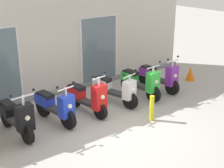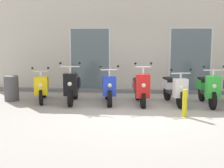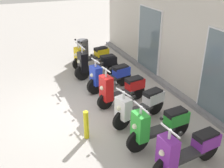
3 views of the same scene
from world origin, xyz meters
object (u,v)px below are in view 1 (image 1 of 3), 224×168
Objects in this scene: scooter_green at (141,82)px; curb_bollard at (152,108)px; scooter_purple at (159,76)px; traffic_cone at (190,73)px; scooter_black at (16,117)px; scooter_white at (115,89)px; scooter_blue at (55,106)px; scooter_red at (88,97)px.

curb_bollard is (-0.84, -1.39, -0.15)m from scooter_green.
scooter_green is 1.00× the size of scooter_purple.
scooter_purple is at bearing 40.85° from curb_bollard.
traffic_cone is 3.63m from curb_bollard.
scooter_purple reaches higher than curb_bollard.
scooter_black reaches higher than scooter_white.
scooter_blue is 3.81m from scooter_purple.
scooter_blue is at bearing 145.75° from curb_bollard.
scooter_white is at bearing 1.45° from scooter_black.
scooter_green is (4.00, 0.02, 0.02)m from scooter_black.
scooter_green is at bearing 58.96° from curb_bollard.
scooter_red is at bearing 0.07° from scooter_black.
scooter_purple is at bearing 1.38° from scooter_black.
curb_bollard is at bearing -34.25° from scooter_blue.
traffic_cone is (5.38, 0.09, -0.20)m from scooter_blue.
scooter_red is (2.04, 0.00, 0.01)m from scooter_black.
scooter_black is 1.05× the size of scooter_red.
curb_bollard is at bearing -84.67° from scooter_white.
scooter_black is 3.13× the size of traffic_cone.
scooter_white is 1.85m from scooter_purple.
curb_bollard is at bearing -155.31° from traffic_cone.
scooter_white is at bearing -178.72° from scooter_purple.
scooter_blue is 0.96× the size of scooter_purple.
scooter_blue is 3.03× the size of traffic_cone.
scooter_green is at bearing 0.34° from scooter_black.
curb_bollard is (-1.72, -1.48, -0.12)m from scooter_purple.
scooter_red is (0.97, -0.06, 0.03)m from scooter_blue.
curb_bollard is at bearing -121.04° from scooter_green.
scooter_blue reaches higher than traffic_cone.
scooter_green is 3.16× the size of traffic_cone.
scooter_blue is 5.39m from traffic_cone.
scooter_blue is at bearing 3.07° from scooter_black.
scooter_white is 3.44m from traffic_cone.
scooter_purple is (1.85, 0.04, -0.01)m from scooter_white.
scooter_green is (2.93, -0.03, 0.04)m from scooter_blue.
scooter_white is 0.99× the size of scooter_purple.
scooter_purple reaches higher than scooter_white.
curb_bollard reaches higher than traffic_cone.
scooter_black is at bearing -176.93° from scooter_blue.
scooter_red reaches higher than scooter_blue.
scooter_blue is 0.97m from scooter_red.
scooter_black is at bearing -178.69° from traffic_cone.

